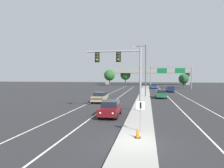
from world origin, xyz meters
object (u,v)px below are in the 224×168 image
Objects in this scene: car_oncoming_tan at (100,97)px; tree_far_left_b at (109,75)px; median_sign_post at (141,111)px; traffic_cone_median_nose at (138,132)px; car_receding_navy at (170,89)px; street_lamp_median at (145,67)px; tree_far_left_c at (125,75)px; car_oncoming_darkred at (110,108)px; overhead_signal_mast at (123,66)px; car_receding_blue at (154,86)px; car_receding_green at (161,94)px; highway_sign_gantry at (171,70)px; tree_far_right_c at (184,79)px.

car_oncoming_tan is 59.24m from tree_far_left_b.
tree_far_left_b is (-16.21, 74.91, 2.98)m from median_sign_post.
car_receding_navy is at bearing 81.33° from traffic_cone_median_nose.
street_lamp_median is 1.36× the size of tree_far_left_c.
street_lamp_median is 21.15m from car_oncoming_darkred.
median_sign_post is at bearing -77.79° from tree_far_left_b.
median_sign_post is 0.49× the size of car_oncoming_darkred.
overhead_signal_mast reaches higher than car_receding_blue.
car_receding_green reaches higher than traffic_cone_median_nose.
highway_sign_gantry is 6.76m from tree_far_right_c.
car_oncoming_darkred and car_receding_green have the same top height.
tree_far_right_c is at bearing 77.86° from median_sign_post.
car_receding_green is 26.27m from traffic_cone_median_nose.
car_receding_navy is 41.64m from tree_far_left_b.
tree_far_right_c is at bearing 71.13° from car_receding_navy.
car_receding_navy is 15.20m from car_receding_blue.
car_oncoming_darkred is at bearing -102.77° from highway_sign_gantry.
car_receding_navy is 20.15m from tree_far_right_c.
street_lamp_median is at bearing -95.54° from car_receding_blue.
car_receding_blue is 0.92× the size of tree_far_right_c.
traffic_cone_median_nose is 61.89m from tree_far_right_c.
street_lamp_median is 6.04m from car_receding_green.
car_oncoming_tan is at bearing -80.88° from tree_far_left_b.
street_lamp_median reaches higher than car_receding_blue.
traffic_cone_median_nose is (-3.05, -26.09, -0.31)m from car_receding_green.
median_sign_post is 17.92m from car_oncoming_tan.
car_receding_green is (3.06, -1.54, -4.97)m from street_lamp_median.
median_sign_post is 40.51m from car_receding_navy.
car_oncoming_tan is 0.34× the size of highway_sign_gantry.
car_receding_green is (9.76, 8.01, 0.00)m from car_oncoming_tan.
street_lamp_median is at bearing 90.01° from traffic_cone_median_nose.
traffic_cone_median_nose is at bearing -98.15° from highway_sign_gantry.
car_oncoming_darkred is 1.00× the size of car_receding_blue.
car_receding_navy is 50.40m from tree_far_left_c.
car_receding_blue is 0.64× the size of tree_far_left_b.
car_oncoming_tan is 26.86m from car_receding_navy.
street_lamp_median reaches higher than overhead_signal_mast.
tree_far_left_c reaches higher than tree_far_left_b.
tree_far_left_b is at bearing 100.65° from car_oncoming_darkred.
median_sign_post is at bearing -96.78° from car_receding_green.
overhead_signal_mast is 1.60× the size of car_receding_navy.
tree_far_left_c is at bearing 102.00° from car_receding_green.
median_sign_post is 0.30× the size of tree_far_left_c.
street_lamp_median reaches higher than traffic_cone_median_nose.
traffic_cone_median_nose is at bearing -101.96° from tree_far_right_c.
tree_far_right_c is (15.00, 49.93, -2.07)m from overhead_signal_mast.
tree_far_left_c is (-13.36, 62.87, 3.98)m from car_receding_green.
tree_far_right_c is at bearing 39.30° from highway_sign_gantry.
overhead_signal_mast is at bearing 74.75° from car_oncoming_darkred.
median_sign_post is 0.49× the size of car_receding_blue.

